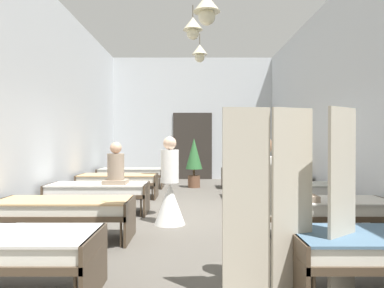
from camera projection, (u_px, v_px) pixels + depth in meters
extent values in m
cube|color=#59544C|center=(192.00, 216.00, 7.12)|extent=(6.35, 13.16, 0.10)
cube|color=silver|center=(191.00, 119.00, 13.48)|extent=(6.15, 0.20, 4.40)
cube|color=silver|center=(37.00, 99.00, 7.09)|extent=(0.20, 12.56, 4.40)
cube|color=silver|center=(346.00, 99.00, 7.10)|extent=(0.20, 12.56, 4.40)
cube|color=#2D2823|center=(191.00, 146.00, 13.37)|extent=(1.40, 0.06, 2.40)
cone|color=beige|center=(206.00, 3.00, 5.98)|extent=(0.44, 0.44, 0.28)
sphere|color=beige|center=(206.00, 17.00, 5.98)|extent=(0.28, 0.28, 0.28)
cylinder|color=brown|center=(192.00, 11.00, 8.17)|extent=(0.02, 0.02, 0.26)
cone|color=beige|center=(192.00, 24.00, 8.18)|extent=(0.44, 0.44, 0.28)
sphere|color=beige|center=(192.00, 34.00, 8.18)|extent=(0.28, 0.28, 0.28)
cylinder|color=brown|center=(199.00, 39.00, 10.37)|extent=(0.02, 0.02, 0.29)
cone|color=beige|center=(199.00, 50.00, 10.37)|extent=(0.44, 0.44, 0.28)
sphere|color=beige|center=(199.00, 57.00, 10.38)|extent=(0.28, 0.28, 0.28)
cylinder|color=#473828|center=(97.00, 265.00, 3.67)|extent=(0.03, 0.03, 0.34)
cube|color=#473828|center=(93.00, 265.00, 3.31)|extent=(0.04, 0.84, 0.57)
cylinder|color=#473828|center=(289.00, 265.00, 3.68)|extent=(0.03, 0.03, 0.34)
cube|color=#473828|center=(293.00, 265.00, 3.32)|extent=(0.04, 0.84, 0.57)
cylinder|color=#473828|center=(14.00, 222.00, 5.57)|extent=(0.03, 0.03, 0.34)
cylinder|color=#473828|center=(120.00, 234.00, 4.85)|extent=(0.03, 0.03, 0.34)
cylinder|color=#473828|center=(129.00, 222.00, 5.57)|extent=(0.03, 0.03, 0.34)
cube|color=#473828|center=(63.00, 213.00, 5.21)|extent=(1.90, 0.84, 0.07)
cube|color=#473828|center=(129.00, 220.00, 5.21)|extent=(0.04, 0.84, 0.57)
cube|color=silver|center=(63.00, 206.00, 5.21)|extent=(1.82, 0.78, 0.14)
cube|color=tan|center=(63.00, 200.00, 5.21)|extent=(1.86, 0.82, 0.02)
cylinder|color=#473828|center=(265.00, 234.00, 4.86)|extent=(0.03, 0.03, 0.34)
cylinder|color=#473828|center=(255.00, 222.00, 5.58)|extent=(0.03, 0.03, 0.34)
cylinder|color=#473828|center=(370.00, 222.00, 5.59)|extent=(0.03, 0.03, 0.34)
cube|color=#473828|center=(321.00, 213.00, 5.22)|extent=(1.90, 0.84, 0.07)
cube|color=#473828|center=(256.00, 220.00, 5.22)|extent=(0.04, 0.84, 0.57)
cube|color=silver|center=(321.00, 206.00, 5.22)|extent=(1.82, 0.78, 0.14)
cube|color=beige|center=(321.00, 200.00, 5.22)|extent=(1.86, 0.82, 0.02)
cylinder|color=#473828|center=(45.00, 208.00, 6.75)|extent=(0.03, 0.03, 0.34)
cylinder|color=#473828|center=(59.00, 201.00, 7.47)|extent=(0.03, 0.03, 0.34)
cylinder|color=#473828|center=(140.00, 208.00, 6.75)|extent=(0.03, 0.03, 0.34)
cylinder|color=#473828|center=(145.00, 201.00, 7.47)|extent=(0.03, 0.03, 0.34)
cube|color=#473828|center=(97.00, 194.00, 7.11)|extent=(1.90, 0.84, 0.07)
cube|color=#473828|center=(49.00, 198.00, 7.11)|extent=(0.04, 0.84, 0.57)
cube|color=#473828|center=(146.00, 198.00, 7.11)|extent=(0.04, 0.84, 0.57)
cube|color=white|center=(97.00, 188.00, 7.11)|extent=(1.82, 0.78, 0.14)
cube|color=beige|center=(97.00, 184.00, 7.11)|extent=(1.86, 0.82, 0.02)
cylinder|color=#473828|center=(244.00, 208.00, 6.76)|extent=(0.03, 0.03, 0.34)
cylinder|color=#473828|center=(239.00, 201.00, 7.48)|extent=(0.03, 0.03, 0.34)
cylinder|color=#473828|center=(339.00, 208.00, 6.77)|extent=(0.03, 0.03, 0.34)
cylinder|color=#473828|center=(325.00, 201.00, 7.48)|extent=(0.03, 0.03, 0.34)
cube|color=#473828|center=(286.00, 194.00, 7.12)|extent=(1.90, 0.84, 0.07)
cube|color=#473828|center=(238.00, 198.00, 7.12)|extent=(0.04, 0.84, 0.57)
cube|color=#473828|center=(335.00, 198.00, 7.12)|extent=(0.04, 0.84, 0.57)
cube|color=white|center=(286.00, 188.00, 7.12)|extent=(1.82, 0.78, 0.14)
cube|color=#9E9E93|center=(286.00, 184.00, 7.12)|extent=(1.86, 0.82, 0.02)
cylinder|color=#473828|center=(77.00, 193.00, 8.65)|extent=(0.03, 0.03, 0.34)
cylinder|color=#473828|center=(86.00, 189.00, 9.37)|extent=(0.03, 0.03, 0.34)
cylinder|color=#473828|center=(151.00, 193.00, 8.65)|extent=(0.03, 0.03, 0.34)
cylinder|color=#473828|center=(154.00, 189.00, 9.37)|extent=(0.03, 0.03, 0.34)
cube|color=#473828|center=(117.00, 183.00, 9.01)|extent=(1.90, 0.84, 0.07)
cube|color=#473828|center=(79.00, 186.00, 9.01)|extent=(0.04, 0.84, 0.57)
cube|color=#473828|center=(155.00, 186.00, 9.01)|extent=(0.04, 0.84, 0.57)
cube|color=silver|center=(117.00, 178.00, 9.01)|extent=(1.82, 0.78, 0.14)
cube|color=tan|center=(117.00, 175.00, 9.01)|extent=(1.86, 0.82, 0.02)
cylinder|color=#473828|center=(232.00, 193.00, 8.66)|extent=(0.03, 0.03, 0.34)
cylinder|color=#473828|center=(229.00, 189.00, 9.38)|extent=(0.03, 0.03, 0.34)
cylinder|color=#473828|center=(306.00, 193.00, 8.66)|extent=(0.03, 0.03, 0.34)
cylinder|color=#473828|center=(298.00, 189.00, 9.38)|extent=(0.03, 0.03, 0.34)
cube|color=#473828|center=(266.00, 182.00, 9.02)|extent=(1.90, 0.84, 0.07)
cube|color=#473828|center=(228.00, 186.00, 9.02)|extent=(0.04, 0.84, 0.57)
cube|color=#473828|center=(304.00, 186.00, 9.02)|extent=(0.04, 0.84, 0.57)
cube|color=silver|center=(266.00, 178.00, 9.02)|extent=(1.82, 0.78, 0.14)
cube|color=tan|center=(266.00, 175.00, 9.02)|extent=(1.86, 0.82, 0.02)
cylinder|color=#473828|center=(97.00, 183.00, 10.55)|extent=(0.03, 0.03, 0.34)
cylinder|color=#473828|center=(103.00, 181.00, 11.27)|extent=(0.03, 0.03, 0.34)
cylinder|color=#473828|center=(158.00, 183.00, 10.55)|extent=(0.03, 0.03, 0.34)
cylinder|color=#473828|center=(160.00, 181.00, 11.27)|extent=(0.03, 0.03, 0.34)
cube|color=#473828|center=(130.00, 175.00, 10.91)|extent=(1.90, 0.84, 0.07)
cube|color=#473828|center=(98.00, 178.00, 10.91)|extent=(0.04, 0.84, 0.57)
cube|color=#473828|center=(161.00, 178.00, 10.91)|extent=(0.04, 0.84, 0.57)
cube|color=white|center=(130.00, 172.00, 10.91)|extent=(1.82, 0.78, 0.14)
cube|color=#9E9E93|center=(130.00, 169.00, 10.91)|extent=(1.86, 0.82, 0.02)
cylinder|color=#473828|center=(225.00, 183.00, 10.56)|extent=(0.03, 0.03, 0.34)
cylinder|color=#473828|center=(223.00, 181.00, 11.28)|extent=(0.03, 0.03, 0.34)
cylinder|color=#473828|center=(286.00, 183.00, 10.56)|extent=(0.03, 0.03, 0.34)
cylinder|color=#473828|center=(280.00, 181.00, 11.28)|extent=(0.03, 0.03, 0.34)
cube|color=#473828|center=(253.00, 175.00, 10.92)|extent=(1.90, 0.84, 0.07)
cube|color=#473828|center=(222.00, 178.00, 10.92)|extent=(0.04, 0.84, 0.57)
cube|color=#473828|center=(285.00, 178.00, 10.92)|extent=(0.04, 0.84, 0.57)
cube|color=white|center=(253.00, 172.00, 10.92)|extent=(1.82, 0.78, 0.14)
cube|color=beige|center=(253.00, 169.00, 10.92)|extent=(1.86, 0.82, 0.02)
cone|color=white|center=(260.00, 248.00, 3.63)|extent=(0.52, 0.52, 0.70)
cylinder|color=white|center=(260.00, 185.00, 3.62)|extent=(0.30, 0.30, 0.55)
sphere|color=#A87A5B|center=(260.00, 145.00, 3.62)|extent=(0.22, 0.22, 0.22)
cone|color=white|center=(260.00, 138.00, 3.62)|extent=(0.18, 0.18, 0.10)
cone|color=white|center=(169.00, 203.00, 6.18)|extent=(0.52, 0.52, 0.70)
cylinder|color=white|center=(169.00, 166.00, 6.17)|extent=(0.30, 0.30, 0.55)
sphere|color=beige|center=(169.00, 143.00, 6.17)|extent=(0.22, 0.22, 0.22)
cone|color=white|center=(169.00, 139.00, 6.17)|extent=(0.18, 0.18, 0.10)
cylinder|color=gray|center=(115.00, 169.00, 7.04)|extent=(0.32, 0.32, 0.58)
cube|color=gray|center=(115.00, 182.00, 7.04)|extent=(0.44, 0.44, 0.08)
sphere|color=tan|center=(115.00, 148.00, 7.03)|extent=(0.22, 0.22, 0.22)
cylinder|color=gray|center=(298.00, 179.00, 5.13)|extent=(0.32, 0.32, 0.58)
cube|color=gray|center=(298.00, 197.00, 5.13)|extent=(0.44, 0.44, 0.08)
sphere|color=beige|center=(298.00, 151.00, 5.13)|extent=(0.22, 0.22, 0.22)
cylinder|color=brown|center=(193.00, 181.00, 11.00)|extent=(0.36, 0.36, 0.35)
cylinder|color=brown|center=(193.00, 172.00, 11.00)|extent=(0.06, 0.06, 0.20)
cone|color=#2D6633|center=(193.00, 154.00, 10.99)|extent=(0.49, 0.49, 0.92)
cube|color=#BCB29E|center=(245.00, 204.00, 3.23)|extent=(0.42, 0.07, 1.70)
cube|color=#BCB29E|center=(291.00, 203.00, 3.29)|extent=(0.40, 0.19, 1.70)
cube|color=#BCB29E|center=(341.00, 204.00, 3.24)|extent=(0.34, 0.29, 1.70)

